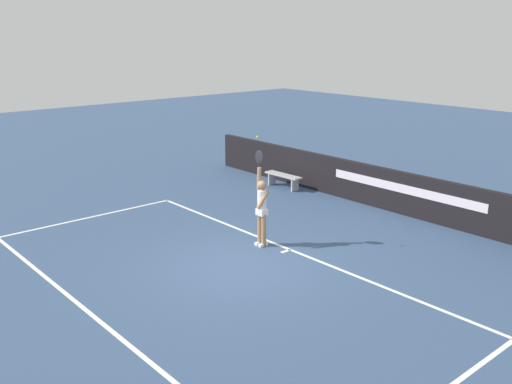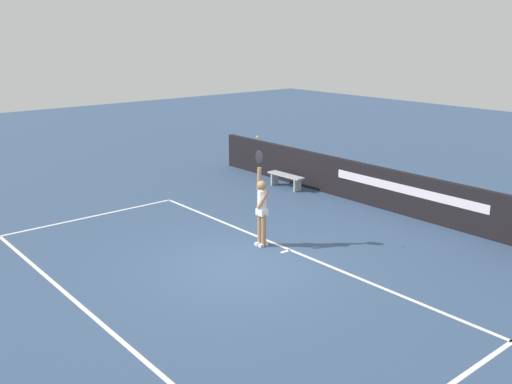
# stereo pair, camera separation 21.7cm
# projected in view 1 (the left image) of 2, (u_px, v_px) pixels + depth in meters

# --- Properties ---
(ground_plane) EXTENTS (60.00, 60.00, 0.00)m
(ground_plane) POSITION_uv_depth(u_px,v_px,m) (240.00, 267.00, 12.94)
(ground_plane) COLOR #374E70
(court_lines) EXTENTS (11.29, 5.27, 0.00)m
(court_lines) POSITION_uv_depth(u_px,v_px,m) (206.00, 278.00, 12.33)
(court_lines) COLOR white
(court_lines) RESTS_ON ground
(back_wall) EXTENTS (16.43, 0.20, 1.25)m
(back_wall) POSITION_uv_depth(u_px,v_px,m) (401.00, 193.00, 16.62)
(back_wall) COLOR black
(back_wall) RESTS_ON ground
(tennis_player) EXTENTS (0.44, 0.39, 2.43)m
(tennis_player) POSITION_uv_depth(u_px,v_px,m) (262.00, 207.00, 13.96)
(tennis_player) COLOR #A17852
(tennis_player) RESTS_ON ground
(tennis_ball) EXTENTS (0.06, 0.06, 0.06)m
(tennis_ball) POSITION_uv_depth(u_px,v_px,m) (257.00, 137.00, 13.32)
(tennis_ball) COLOR #CCDD33
(courtside_bench_near) EXTENTS (1.47, 0.40, 0.47)m
(courtside_bench_near) POSITION_uv_depth(u_px,v_px,m) (283.00, 178.00, 19.38)
(courtside_bench_near) COLOR #AFB1B0
(courtside_bench_near) RESTS_ON ground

